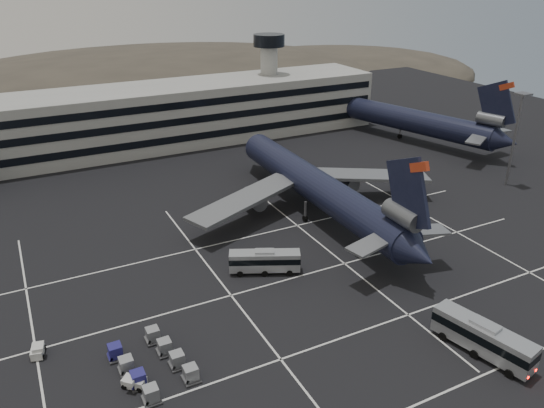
{
  "coord_description": "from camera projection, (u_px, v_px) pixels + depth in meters",
  "views": [
    {
      "loc": [
        -27.94,
        -50.82,
        39.68
      ],
      "look_at": [
        7.17,
        17.86,
        5.0
      ],
      "focal_mm": 35.0,
      "sensor_mm": 36.0,
      "label": 1
    }
  ],
  "objects": [
    {
      "name": "ground",
      "position": [
        285.0,
        299.0,
        69.14
      ],
      "size": [
        260.0,
        260.0,
        0.0
      ],
      "primitive_type": "plane",
      "color": "black",
      "rests_on": "ground"
    },
    {
      "name": "lane_markings",
      "position": [
        289.0,
        294.0,
        70.12
      ],
      "size": [
        90.0,
        55.62,
        0.01
      ],
      "color": "silver",
      "rests_on": "ground"
    },
    {
      "name": "terminal",
      "position": [
        129.0,
        121.0,
        122.85
      ],
      "size": [
        125.0,
        26.0,
        24.0
      ],
      "color": "gray",
      "rests_on": "ground"
    },
    {
      "name": "hills",
      "position": [
        128.0,
        103.0,
        219.62
      ],
      "size": [
        352.0,
        180.0,
        44.0
      ],
      "color": "#38332B",
      "rests_on": "ground"
    },
    {
      "name": "lightpole_right",
      "position": [
        517.0,
        127.0,
        100.55
      ],
      "size": [
        2.4,
        2.4,
        18.28
      ],
      "color": "slate",
      "rests_on": "ground"
    },
    {
      "name": "trijet_main",
      "position": [
        318.0,
        187.0,
        90.46
      ],
      "size": [
        47.45,
        57.53,
        18.08
      ],
      "rotation": [
        0.0,
        0.0,
        -0.02
      ],
      "color": "black",
      "rests_on": "ground"
    },
    {
      "name": "trijet_far",
      "position": [
        405.0,
        118.0,
        130.82
      ],
      "size": [
        24.74,
        56.63,
        18.08
      ],
      "rotation": [
        0.0,
        0.0,
        0.28
      ],
      "color": "black",
      "rests_on": "ground"
    },
    {
      "name": "bus_near",
      "position": [
        483.0,
        337.0,
        58.6
      ],
      "size": [
        5.2,
        11.87,
        4.08
      ],
      "rotation": [
        0.0,
        0.0,
        0.23
      ],
      "color": "#A0A4A8",
      "rests_on": "ground"
    },
    {
      "name": "bus_far",
      "position": [
        265.0,
        260.0,
        74.44
      ],
      "size": [
        10.01,
        6.37,
        3.52
      ],
      "rotation": [
        0.0,
        0.0,
        1.13
      ],
      "color": "#A0A4A8",
      "rests_on": "ground"
    },
    {
      "name": "tug_a",
      "position": [
        37.0,
        351.0,
        58.83
      ],
      "size": [
        1.82,
        2.51,
        1.47
      ],
      "rotation": [
        0.0,
        0.0,
        -0.21
      ],
      "color": "beige",
      "rests_on": "ground"
    },
    {
      "name": "tug_b",
      "position": [
        135.0,
        382.0,
        54.43
      ],
      "size": [
        2.68,
        2.6,
        1.5
      ],
      "rotation": [
        0.0,
        0.0,
        0.84
      ],
      "color": "beige",
      "rests_on": "ground"
    },
    {
      "name": "uld_cluster",
      "position": [
        152.0,
        362.0,
        56.87
      ],
      "size": [
        8.42,
        11.42,
        1.7
      ],
      "rotation": [
        0.0,
        0.0,
        0.22
      ],
      "color": "#2D2D30",
      "rests_on": "ground"
    }
  ]
}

